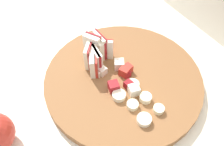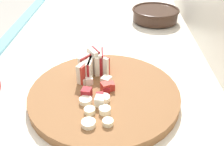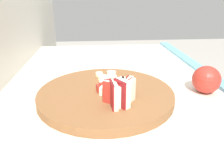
{
  "view_description": "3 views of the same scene",
  "coord_description": "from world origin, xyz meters",
  "px_view_note": "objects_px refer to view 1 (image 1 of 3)",
  "views": [
    {
      "loc": [
        0.39,
        -0.13,
        1.26
      ],
      "look_at": [
        0.12,
        0.02,
        0.89
      ],
      "focal_mm": 34.62,
      "sensor_mm": 36.0,
      "label": 1
    },
    {
      "loc": [
        0.62,
        0.07,
        1.24
      ],
      "look_at": [
        0.1,
        0.06,
        0.91
      ],
      "focal_mm": 41.53,
      "sensor_mm": 36.0,
      "label": 2
    },
    {
      "loc": [
        -0.39,
        0.07,
        1.12
      ],
      "look_at": [
        0.15,
        0.02,
        0.92
      ],
      "focal_mm": 35.72,
      "sensor_mm": 36.0,
      "label": 3
    }
  ],
  "objects_px": {
    "apple_dice_pile": "(121,76)",
    "banana_slice_rows": "(137,100)",
    "apple_wedge_fan": "(96,52)",
    "cutting_board": "(123,78)"
  },
  "relations": [
    {
      "from": "apple_dice_pile",
      "to": "banana_slice_rows",
      "type": "relative_size",
      "value": 0.95
    },
    {
      "from": "cutting_board",
      "to": "banana_slice_rows",
      "type": "xyz_separation_m",
      "value": [
        0.07,
        -0.01,
        0.02
      ]
    },
    {
      "from": "apple_wedge_fan",
      "to": "apple_dice_pile",
      "type": "bearing_deg",
      "value": 14.36
    },
    {
      "from": "banana_slice_rows",
      "to": "apple_wedge_fan",
      "type": "bearing_deg",
      "value": -172.81
    },
    {
      "from": "cutting_board",
      "to": "apple_dice_pile",
      "type": "height_order",
      "value": "apple_dice_pile"
    },
    {
      "from": "apple_wedge_fan",
      "to": "banana_slice_rows",
      "type": "relative_size",
      "value": 0.87
    },
    {
      "from": "apple_dice_pile",
      "to": "banana_slice_rows",
      "type": "xyz_separation_m",
      "value": [
        0.07,
        -0.0,
        -0.0
      ]
    },
    {
      "from": "cutting_board",
      "to": "apple_wedge_fan",
      "type": "relative_size",
      "value": 3.8
    },
    {
      "from": "apple_wedge_fan",
      "to": "apple_dice_pile",
      "type": "height_order",
      "value": "apple_wedge_fan"
    },
    {
      "from": "apple_dice_pile",
      "to": "banana_slice_rows",
      "type": "height_order",
      "value": "apple_dice_pile"
    }
  ]
}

